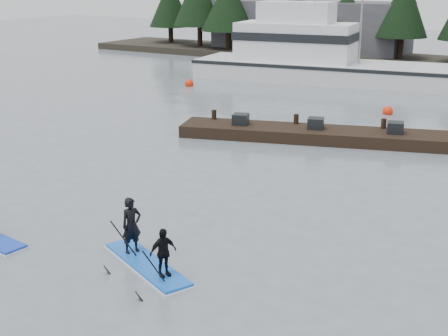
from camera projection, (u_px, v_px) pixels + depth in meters
The scene contains 7 objects.
ground at pixel (103, 267), 16.10m from camera, with size 160.00×160.00×0.00m, color slate.
waterfront_building at pixel (309, 29), 58.20m from camera, with size 18.00×6.00×5.00m, color #4C4C51.
fishing_boat_large at pixel (317, 69), 44.80m from camera, with size 19.02×7.75×10.33m.
floating_dock at pixel (360, 137), 28.00m from camera, with size 16.39×2.19×0.55m, color black.
buoy_a at pixel (189, 86), 42.61m from camera, with size 0.60×0.60×0.60m, color red.
buoy_b at pixel (388, 114), 33.94m from camera, with size 0.57×0.57×0.57m, color red.
paddleboard_duo at pixel (146, 247), 15.95m from camera, with size 3.39×2.10×2.11m.
Camera 1 is at (10.34, -10.82, 7.18)m, focal length 50.00 mm.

